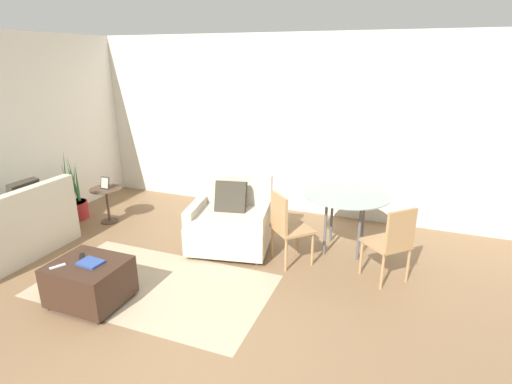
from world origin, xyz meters
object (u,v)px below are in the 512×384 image
Objects in this scene: side_table at (107,198)px; tv_remote_primary at (82,257)px; picture_frame at (105,183)px; dining_chair_near_left at (286,224)px; book_stack at (91,263)px; potted_plant at (75,204)px; dining_chair_near_right at (392,240)px; tv_remote_secondary at (58,266)px; armchair at (230,223)px; dining_table at (346,201)px; ottoman at (90,281)px.

tv_remote_primary is at bearing -55.97° from side_table.
dining_chair_near_left is (2.90, -0.25, -0.11)m from picture_frame.
book_stack is 0.20m from tv_remote_primary.
dining_chair_near_left is (3.48, -0.18, 0.28)m from potted_plant.
dining_chair_near_right is (2.96, 1.45, 0.06)m from tv_remote_primary.
tv_remote_primary is 0.14× the size of potted_plant.
book_stack is at bearing 32.38° from tv_remote_secondary.
armchair is 0.81m from dining_chair_near_left.
dining_chair_near_left is (-0.60, -0.60, -0.16)m from dining_table.
dining_chair_near_left reaches higher than book_stack.
armchair is at bearing 64.50° from book_stack.
dining_table is at bearing 19.62° from armchair.
book_stack reaches higher than tv_remote_primary.
armchair is at bearing 58.21° from tv_remote_primary.
tv_remote_secondary is at bearing -120.03° from armchair.
potted_plant reaches higher than dining_table.
ottoman is at bearing -27.99° from tv_remote_primary.
dining_chair_near_right is (4.69, -0.18, 0.28)m from potted_plant.
tv_remote_primary is at bearing -55.97° from picture_frame.
armchair reaches higher than dining_chair_near_right.
side_table is 3.01× the size of picture_frame.
book_stack is at bearing -151.26° from dining_chair_near_right.
tv_remote_primary is (-0.96, -1.56, 0.09)m from armchair.
armchair is at bearing 63.12° from ottoman.
armchair is 7.48× the size of tv_remote_secondary.
picture_frame is at bearing -174.28° from dining_table.
tv_remote_primary and tv_remote_secondary have the same top height.
picture_frame is 2.91m from dining_chair_near_left.
book_stack is 0.28× the size of dining_chair_near_left.
armchair is 1.51m from dining_table.
side_table is (0.58, 0.07, 0.15)m from potted_plant.
dining_chair_near_right reaches higher than book_stack.
tv_remote_secondary is 0.14× the size of dining_table.
armchair is 1.26× the size of dining_chair_near_right.
side_table is 0.24m from picture_frame.
tv_remote_primary is 0.28× the size of side_table.
tv_remote_secondary is at bearing -60.99° from side_table.
tv_remote_primary is 0.98× the size of tv_remote_secondary.
dining_chair_near_right is at bearing -45.00° from dining_table.
potted_plant reaches higher than tv_remote_primary.
dining_chair_near_left is at bearing -5.00° from side_table.
dining_chair_near_left is (1.61, 1.52, 0.27)m from ottoman.
dining_chair_near_right is (0.60, -0.60, -0.16)m from dining_table.
armchair reaches higher than ottoman.
dining_table is 1.19× the size of dining_chair_near_left.
dining_table reaches higher than side_table.
dining_chair_near_left is at bearing 180.00° from dining_chair_near_right.
dining_chair_near_right is at bearing 29.06° from tv_remote_secondary.
side_table is at bearing 124.03° from tv_remote_primary.
tv_remote_secondary reaches higher than ottoman.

